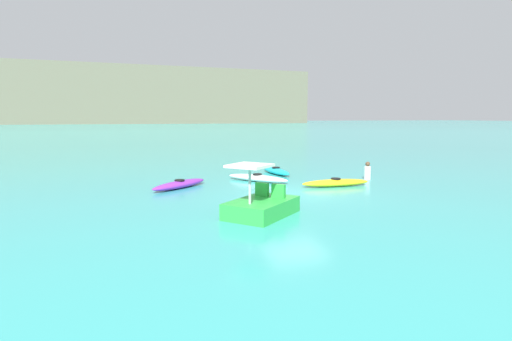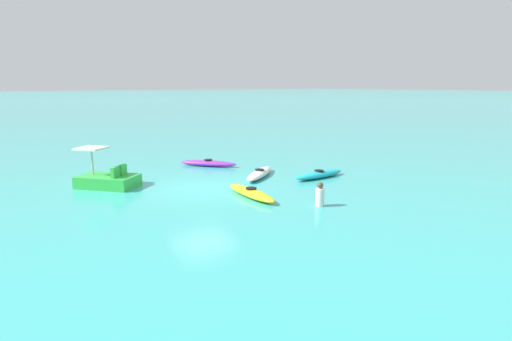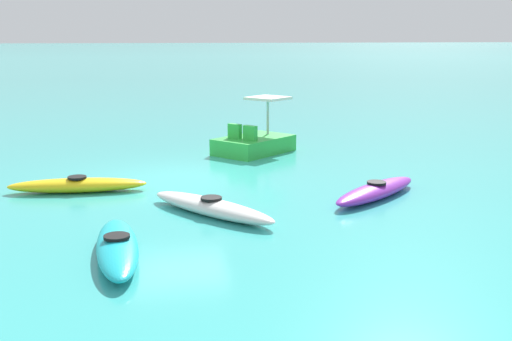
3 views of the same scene
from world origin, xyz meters
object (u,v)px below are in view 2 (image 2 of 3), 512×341
at_px(pedal_boat_green, 107,179).
at_px(person_near_shore, 320,196).
at_px(kayak_white, 260,173).
at_px(kayak_yellow, 251,193).
at_px(kayak_purple, 208,163).
at_px(kayak_cyan, 319,174).

relative_size(pedal_boat_green, person_near_shore, 3.19).
distance_m(kayak_white, pedal_boat_green, 6.81).
relative_size(kayak_yellow, pedal_boat_green, 1.14).
height_order(kayak_purple, pedal_boat_green, pedal_boat_green).
bearing_deg(kayak_yellow, person_near_shore, 26.51).
bearing_deg(kayak_cyan, kayak_white, -130.72).
xyz_separation_m(kayak_white, kayak_cyan, (1.82, 2.12, 0.00)).
height_order(kayak_purple, kayak_cyan, same).
distance_m(kayak_purple, kayak_cyan, 6.24).
bearing_deg(kayak_purple, kayak_white, 9.20).
bearing_deg(kayak_purple, person_near_shore, -3.83).
xyz_separation_m(kayak_cyan, pedal_boat_green, (-3.99, -8.57, 0.17)).
relative_size(kayak_white, person_near_shore, 3.47).
xyz_separation_m(kayak_purple, kayak_white, (3.79, 0.61, -0.00)).
relative_size(kayak_white, pedal_boat_green, 1.09).
relative_size(kayak_purple, kayak_yellow, 0.90).
distance_m(kayak_white, kayak_yellow, 3.74).
height_order(kayak_purple, person_near_shore, person_near_shore).
bearing_deg(person_near_shore, pedal_boat_green, -144.99).
height_order(kayak_white, person_near_shore, person_near_shore).
bearing_deg(pedal_boat_green, kayak_white, 71.44).
bearing_deg(kayak_cyan, kayak_purple, -154.05).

